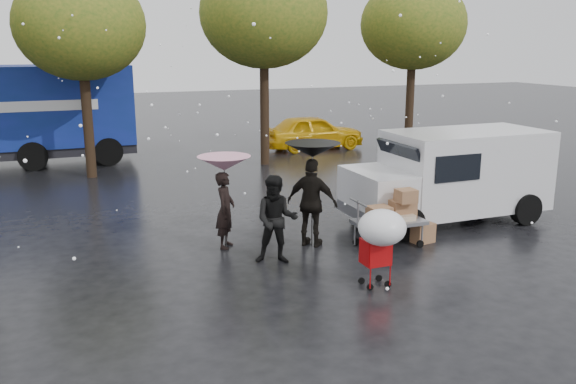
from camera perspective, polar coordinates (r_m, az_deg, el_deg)
name	(u,v)px	position (r m, az deg, el deg)	size (l,w,h in m)	color
ground	(314,263)	(12.21, 2.49, -6.63)	(90.00, 90.00, 0.00)	black
person_pink	(225,210)	(12.95, -5.89, -1.69)	(0.60, 0.39, 1.64)	black
person_middle	(276,220)	(11.95, -1.09, -2.61)	(0.86, 0.67, 1.77)	black
person_black	(312,203)	(12.94, 2.27, -1.03)	(1.12, 0.46, 1.90)	black
umbrella_pink	(224,163)	(12.72, -6.00, 2.68)	(1.12, 1.12, 1.98)	#4C4C4C
umbrella_black	(313,150)	(12.70, 2.31, 3.94)	(1.16, 1.16, 2.24)	#4C4C4C
vendor_cart	(393,214)	(13.15, 9.77, -2.00)	(1.52, 0.80, 1.27)	slate
shopping_cart	(381,232)	(10.72, 8.70, -3.69)	(0.84, 0.84, 1.46)	#B00A0C
white_van	(452,174)	(15.28, 15.11, 1.60)	(4.91, 2.18, 2.20)	silver
blue_truck	(19,116)	(23.56, -23.83, 6.51)	(8.30, 2.60, 3.50)	navy
box_ground_near	(422,232)	(13.70, 12.41, -3.71)	(0.48, 0.38, 0.43)	#8D5D3D
box_ground_far	(391,228)	(14.06, 9.65, -3.34)	(0.43, 0.33, 0.33)	#8D5D3D
yellow_taxi	(313,132)	(25.14, 2.35, 5.63)	(1.67, 4.15, 1.42)	#E6AB0C
tree_row	(178,19)	(20.88, -10.27, 15.66)	(21.60, 4.40, 7.12)	black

